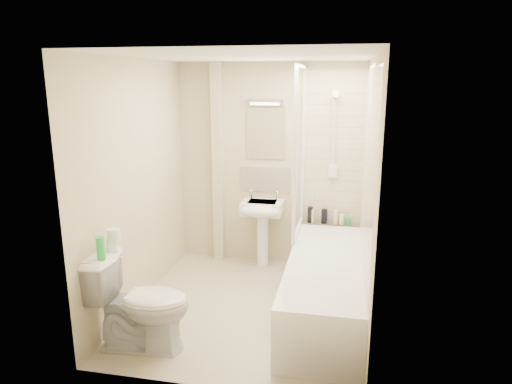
# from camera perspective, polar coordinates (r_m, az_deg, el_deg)

# --- Properties ---
(floor) EXTENTS (2.50, 2.50, 0.00)m
(floor) POSITION_cam_1_polar(r_m,az_deg,el_deg) (4.68, -1.03, -14.14)
(floor) COLOR beige
(floor) RESTS_ON ground
(wall_back) EXTENTS (2.20, 0.02, 2.40)m
(wall_back) POSITION_cam_1_polar(r_m,az_deg,el_deg) (5.45, 1.69, 3.31)
(wall_back) COLOR beige
(wall_back) RESTS_ON ground
(wall_left) EXTENTS (0.02, 2.50, 2.40)m
(wall_left) POSITION_cam_1_polar(r_m,az_deg,el_deg) (4.61, -14.59, 0.89)
(wall_left) COLOR beige
(wall_left) RESTS_ON ground
(wall_right) EXTENTS (0.02, 2.50, 2.40)m
(wall_right) POSITION_cam_1_polar(r_m,az_deg,el_deg) (4.17, 13.85, -0.43)
(wall_right) COLOR beige
(wall_right) RESTS_ON ground
(ceiling) EXTENTS (2.20, 2.50, 0.02)m
(ceiling) POSITION_cam_1_polar(r_m,az_deg,el_deg) (4.14, -1.18, 16.64)
(ceiling) COLOR white
(ceiling) RESTS_ON wall_back
(tile_back) EXTENTS (0.70, 0.01, 1.75)m
(tile_back) POSITION_cam_1_polar(r_m,az_deg,el_deg) (5.34, 9.69, 5.33)
(tile_back) COLOR beige
(tile_back) RESTS_ON wall_back
(tile_right) EXTENTS (0.01, 2.10, 1.75)m
(tile_right) POSITION_cam_1_polar(r_m,az_deg,el_deg) (4.14, 13.85, 2.67)
(tile_right) COLOR beige
(tile_right) RESTS_ON wall_right
(pipe_boxing) EXTENTS (0.12, 0.12, 2.40)m
(pipe_boxing) POSITION_cam_1_polar(r_m,az_deg,el_deg) (5.53, -4.77, 3.42)
(pipe_boxing) COLOR beige
(pipe_boxing) RESTS_ON ground
(splashback) EXTENTS (0.60, 0.02, 0.30)m
(splashback) POSITION_cam_1_polar(r_m,az_deg,el_deg) (5.49, 1.17, 1.57)
(splashback) COLOR beige
(splashback) RESTS_ON wall_back
(mirror) EXTENTS (0.46, 0.01, 0.60)m
(mirror) POSITION_cam_1_polar(r_m,az_deg,el_deg) (5.39, 1.20, 7.28)
(mirror) COLOR white
(mirror) RESTS_ON wall_back
(strip_light) EXTENTS (0.42, 0.07, 0.07)m
(strip_light) POSITION_cam_1_polar(r_m,az_deg,el_deg) (5.34, 1.17, 11.20)
(strip_light) COLOR silver
(strip_light) RESTS_ON wall_back
(bathtub) EXTENTS (0.70, 2.10, 0.55)m
(bathtub) POSITION_cam_1_polar(r_m,az_deg,el_deg) (4.49, 8.60, -11.48)
(bathtub) COLOR white
(bathtub) RESTS_ON ground
(shower_screen) EXTENTS (0.04, 0.92, 1.80)m
(shower_screen) POSITION_cam_1_polar(r_m,az_deg,el_deg) (4.92, 5.45, 5.05)
(shower_screen) COLOR white
(shower_screen) RESTS_ON bathtub
(shower_fixture) EXTENTS (0.10, 0.16, 0.99)m
(shower_fixture) POSITION_cam_1_polar(r_m,az_deg,el_deg) (5.27, 9.71, 6.56)
(shower_fixture) COLOR white
(shower_fixture) RESTS_ON wall_back
(pedestal_sink) EXTENTS (0.48, 0.45, 0.92)m
(pedestal_sink) POSITION_cam_1_polar(r_m,az_deg,el_deg) (5.37, 0.73, -2.94)
(pedestal_sink) COLOR white
(pedestal_sink) RESTS_ON ground
(bottle_black_a) EXTENTS (0.06, 0.06, 0.19)m
(bottle_black_a) POSITION_cam_1_polar(r_m,az_deg,el_deg) (5.44, 6.78, -2.83)
(bottle_black_a) COLOR black
(bottle_black_a) RESTS_ON bathtub
(bottle_white_a) EXTENTS (0.05, 0.05, 0.16)m
(bottle_white_a) POSITION_cam_1_polar(r_m,az_deg,el_deg) (5.44, 7.03, -2.98)
(bottle_white_a) COLOR silver
(bottle_white_a) RESTS_ON bathtub
(bottle_black_b) EXTENTS (0.07, 0.07, 0.17)m
(bottle_black_b) POSITION_cam_1_polar(r_m,az_deg,el_deg) (5.43, 8.51, -3.01)
(bottle_black_b) COLOR black
(bottle_black_b) RESTS_ON bathtub
(bottle_blue) EXTENTS (0.05, 0.05, 0.14)m
(bottle_blue) POSITION_cam_1_polar(r_m,az_deg,el_deg) (5.44, 8.67, -3.16)
(bottle_blue) COLOR #131455
(bottle_blue) RESTS_ON bathtub
(bottle_cream) EXTENTS (0.06, 0.06, 0.17)m
(bottle_cream) POSITION_cam_1_polar(r_m,az_deg,el_deg) (5.43, 9.92, -3.10)
(bottle_cream) COLOR beige
(bottle_cream) RESTS_ON bathtub
(bottle_white_b) EXTENTS (0.05, 0.05, 0.12)m
(bottle_white_b) POSITION_cam_1_polar(r_m,az_deg,el_deg) (5.44, 10.66, -3.37)
(bottle_white_b) COLOR white
(bottle_white_b) RESTS_ON bathtub
(bottle_green) EXTENTS (0.05, 0.05, 0.08)m
(bottle_green) POSITION_cam_1_polar(r_m,az_deg,el_deg) (5.44, 11.46, -3.59)
(bottle_green) COLOR green
(bottle_green) RESTS_ON bathtub
(toilet) EXTENTS (0.58, 0.87, 0.82)m
(toilet) POSITION_cam_1_polar(r_m,az_deg,el_deg) (4.00, -14.18, -13.23)
(toilet) COLOR white
(toilet) RESTS_ON ground
(toilet_roll_lower) EXTENTS (0.10, 0.10, 0.09)m
(toilet_roll_lower) POSITION_cam_1_polar(r_m,az_deg,el_deg) (3.99, -17.53, -6.37)
(toilet_roll_lower) COLOR white
(toilet_roll_lower) RESTS_ON toilet
(toilet_roll_upper) EXTENTS (0.11, 0.11, 0.10)m
(toilet_roll_upper) POSITION_cam_1_polar(r_m,az_deg,el_deg) (3.96, -17.39, -5.09)
(toilet_roll_upper) COLOR white
(toilet_roll_upper) RESTS_ON toilet_roll_lower
(green_bottle) EXTENTS (0.07, 0.07, 0.18)m
(green_bottle) POSITION_cam_1_polar(r_m,az_deg,el_deg) (3.82, -18.84, -6.67)
(green_bottle) COLOR green
(green_bottle) RESTS_ON toilet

